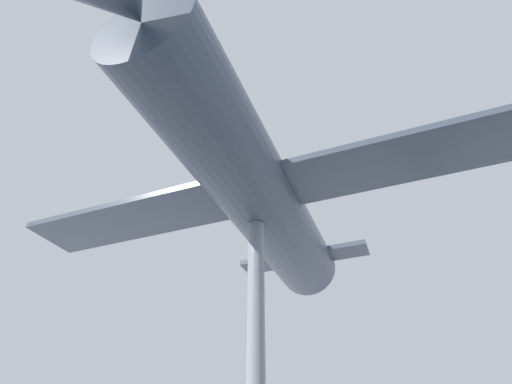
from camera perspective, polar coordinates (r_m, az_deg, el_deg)
support_pylon_central at (r=9.63m, az=-0.00°, el=-24.28°), size 0.43×0.43×7.50m
suspended_airplane at (r=11.33m, az=-0.58°, el=0.90°), size 15.43×13.08×3.40m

